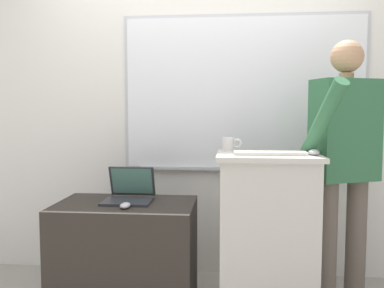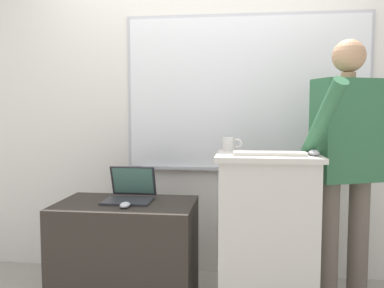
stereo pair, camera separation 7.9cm
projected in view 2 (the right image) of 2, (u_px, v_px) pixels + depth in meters
The scene contains 9 objects.
back_wall at pixel (202, 106), 3.24m from camera, with size 6.40×0.17×2.67m.
lectern_podium at pixel (267, 238), 2.48m from camera, with size 0.62×0.46×1.04m.
side_desk at pixel (126, 256), 2.65m from camera, with size 0.89×0.56×0.71m.
person_presenter at pixel (346, 157), 2.56m from camera, with size 0.59×0.67×1.74m.
laptop at pixel (130, 192), 2.69m from camera, with size 0.31×0.30×0.22m.
wireless_keyboard at pixel (269, 153), 2.38m from camera, with size 0.42×0.14×0.02m.
computer_mouse_by_laptop at pixel (125, 205), 2.48m from camera, with size 0.06×0.10×0.03m.
computer_mouse_by_keyboard at pixel (314, 153), 2.34m from camera, with size 0.06×0.10×0.03m.
coffee_mug at pixel (230, 144), 2.62m from camera, with size 0.13×0.08×0.09m.
Camera 2 is at (0.33, -2.05, 1.30)m, focal length 38.00 mm.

